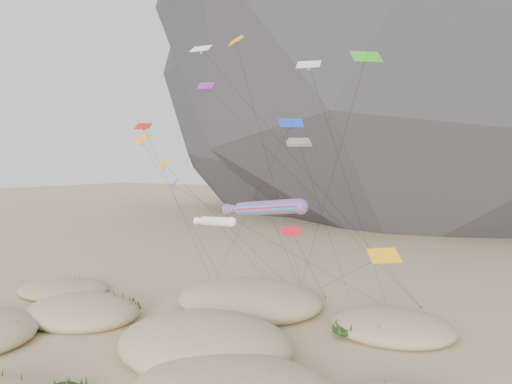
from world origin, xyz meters
The scene contains 9 objects.
ground centered at (0.00, 0.00, 0.00)m, with size 500.00×500.00×0.00m, color #CCB789.
dunes centered at (-1.47, 4.06, 0.74)m, with size 53.34×39.35×4.23m.
dune_grass centered at (0.46, 2.93, 0.84)m, with size 42.83×27.30×1.53m.
kite_stakes centered at (1.68, 23.46, 0.15)m, with size 25.12×2.55×0.30m.
rainbow_tube_kite centered at (4.71, 9.42, 11.45)m, with size 9.20×18.80×12.48m.
white_tube_kite centered at (-0.40, 9.06, 9.99)m, with size 6.52×16.45×10.69m.
orange_parafoil centered at (-3.08, 17.31, 27.96)m, with size 4.66×10.78×28.86m.
multi_parafoil centered at (5.70, 14.33, 17.11)m, with size 2.45×12.88×17.75m.
delta_kites centered at (0.41, 11.50, 17.20)m, with size 30.63×19.50×26.98m.
Camera 1 is at (25.45, -28.80, 15.44)m, focal length 35.00 mm.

